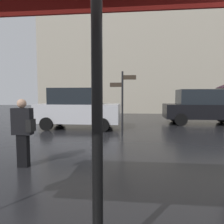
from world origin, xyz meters
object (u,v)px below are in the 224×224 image
(parked_car_right, at_px, (78,108))
(street_signpost, at_px, (123,96))
(pedestrian_with_bag, at_px, (23,129))
(parked_car_left, at_px, (202,107))

(parked_car_right, relative_size, street_signpost, 1.54)
(pedestrian_with_bag, height_order, street_signpost, street_signpost)
(parked_car_right, distance_m, street_signpost, 2.74)
(pedestrian_with_bag, bearing_deg, parked_car_right, -21.98)
(parked_car_left, distance_m, street_signpost, 5.61)
(street_signpost, bearing_deg, parked_car_right, 149.29)
(parked_car_left, relative_size, street_signpost, 1.64)
(parked_car_right, bearing_deg, pedestrian_with_bag, 78.53)
(parked_car_right, xyz_separation_m, street_signpost, (2.30, -1.36, 0.61))
(pedestrian_with_bag, distance_m, parked_car_right, 5.54)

